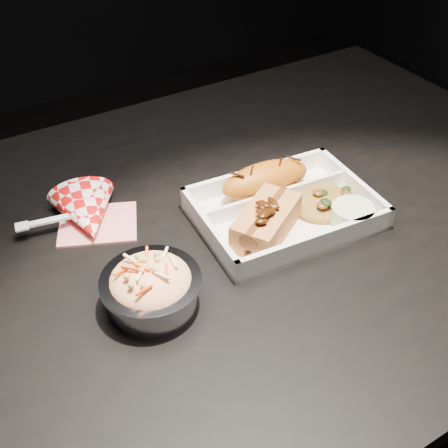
{
  "coord_description": "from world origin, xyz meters",
  "views": [
    {
      "loc": [
        -0.33,
        -0.54,
        1.27
      ],
      "look_at": [
        -0.05,
        -0.07,
        0.81
      ],
      "focal_mm": 45.0,
      "sensor_mm": 36.0,
      "label": 1
    }
  ],
  "objects_px": {
    "foil_coleslaw_cup": "(151,286)",
    "fried_pastry": "(265,180)",
    "hotdog": "(266,219)",
    "napkin_fork": "(88,214)",
    "dining_table": "(228,265)",
    "food_tray": "(283,213)"
  },
  "relations": [
    {
      "from": "foil_coleslaw_cup",
      "to": "fried_pastry",
      "type": "bearing_deg",
      "value": 24.66
    },
    {
      "from": "hotdog",
      "to": "napkin_fork",
      "type": "bearing_deg",
      "value": 110.51
    },
    {
      "from": "fried_pastry",
      "to": "hotdog",
      "type": "distance_m",
      "value": 0.09
    },
    {
      "from": "dining_table",
      "to": "hotdog",
      "type": "xyz_separation_m",
      "value": [
        0.02,
        -0.06,
        0.12
      ]
    },
    {
      "from": "food_tray",
      "to": "dining_table",
      "type": "bearing_deg",
      "value": 156.62
    },
    {
      "from": "hotdog",
      "to": "food_tray",
      "type": "bearing_deg",
      "value": -5.39
    },
    {
      "from": "dining_table",
      "to": "foil_coleslaw_cup",
      "type": "height_order",
      "value": "foil_coleslaw_cup"
    },
    {
      "from": "dining_table",
      "to": "foil_coleslaw_cup",
      "type": "xyz_separation_m",
      "value": [
        -0.17,
        -0.09,
        0.12
      ]
    },
    {
      "from": "food_tray",
      "to": "napkin_fork",
      "type": "bearing_deg",
      "value": 156.27
    },
    {
      "from": "fried_pastry",
      "to": "foil_coleslaw_cup",
      "type": "xyz_separation_m",
      "value": [
        -0.24,
        -0.11,
        -0.0
      ]
    },
    {
      "from": "fried_pastry",
      "to": "napkin_fork",
      "type": "distance_m",
      "value": 0.27
    },
    {
      "from": "napkin_fork",
      "to": "hotdog",
      "type": "bearing_deg",
      "value": -27.83
    },
    {
      "from": "fried_pastry",
      "to": "hotdog",
      "type": "bearing_deg",
      "value": -123.52
    },
    {
      "from": "foil_coleslaw_cup",
      "to": "napkin_fork",
      "type": "relative_size",
      "value": 0.69
    },
    {
      "from": "food_tray",
      "to": "hotdog",
      "type": "relative_size",
      "value": 2.04
    },
    {
      "from": "dining_table",
      "to": "fried_pastry",
      "type": "height_order",
      "value": "fried_pastry"
    },
    {
      "from": "food_tray",
      "to": "foil_coleslaw_cup",
      "type": "bearing_deg",
      "value": -162.0
    },
    {
      "from": "dining_table",
      "to": "foil_coleslaw_cup",
      "type": "relative_size",
      "value": 9.79
    },
    {
      "from": "dining_table",
      "to": "hotdog",
      "type": "relative_size",
      "value": 9.28
    },
    {
      "from": "foil_coleslaw_cup",
      "to": "napkin_fork",
      "type": "distance_m",
      "value": 0.19
    },
    {
      "from": "food_tray",
      "to": "foil_coleslaw_cup",
      "type": "xyz_separation_m",
      "value": [
        -0.24,
        -0.06,
        0.02
      ]
    },
    {
      "from": "foil_coleslaw_cup",
      "to": "food_tray",
      "type": "bearing_deg",
      "value": 13.24
    }
  ]
}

